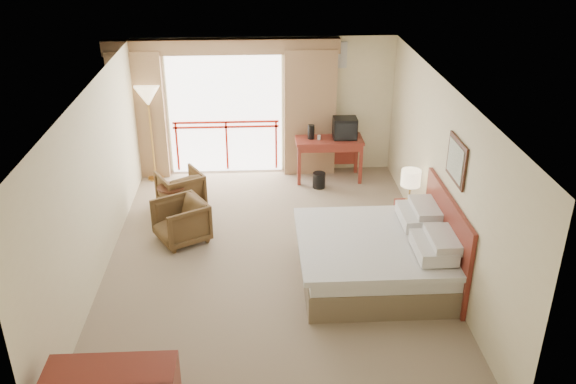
{
  "coord_description": "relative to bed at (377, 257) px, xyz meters",
  "views": [
    {
      "loc": [
        -0.19,
        -7.99,
        5.0
      ],
      "look_at": [
        0.26,
        0.4,
        0.96
      ],
      "focal_mm": 38.0,
      "sensor_mm": 36.0,
      "label": 1
    }
  ],
  "objects": [
    {
      "name": "table_lamp",
      "position": [
        0.75,
        1.34,
        0.61
      ],
      "size": [
        0.32,
        0.32,
        0.56
      ],
      "rotation": [
        0.0,
        0.0,
        0.12
      ],
      "color": "tan",
      "rests_on": "nightstand"
    },
    {
      "name": "wall_left",
      "position": [
        -4.0,
        0.6,
        0.97
      ],
      "size": [
        0.0,
        7.0,
        7.0
      ],
      "primitive_type": "plane",
      "rotation": [
        1.57,
        0.0,
        1.57
      ],
      "color": "beige",
      "rests_on": "ground"
    },
    {
      "name": "armchair_far",
      "position": [
        -3.08,
        2.53,
        -0.38
      ],
      "size": [
        0.97,
        0.98,
        0.66
      ],
      "primitive_type": "imported",
      "rotation": [
        0.0,
        0.0,
        -2.64
      ],
      "color": "#43311D",
      "rests_on": "floor"
    },
    {
      "name": "side_table",
      "position": [
        -3.19,
        2.23,
        -0.02
      ],
      "size": [
        0.48,
        0.48,
        0.52
      ],
      "rotation": [
        0.0,
        0.0,
        -0.31
      ],
      "color": "black",
      "rests_on": "floor"
    },
    {
      "name": "floor",
      "position": [
        -1.5,
        0.6,
        -0.38
      ],
      "size": [
        7.0,
        7.0,
        0.0
      ],
      "primitive_type": "plane",
      "color": "#816E56",
      "rests_on": "ground"
    },
    {
      "name": "wastebasket",
      "position": [
        -0.52,
        3.17,
        -0.23
      ],
      "size": [
        0.3,
        0.3,
        0.3
      ],
      "primitive_type": "cylinder",
      "rotation": [
        0.0,
        0.0,
        -0.3
      ],
      "color": "black",
      "rests_on": "floor"
    },
    {
      "name": "bed",
      "position": [
        0.0,
        0.0,
        0.0
      ],
      "size": [
        2.13,
        2.06,
        0.97
      ],
      "color": "brown",
      "rests_on": "floor"
    },
    {
      "name": "cup",
      "position": [
        -0.5,
        3.54,
        0.51
      ],
      "size": [
        0.06,
        0.06,
        0.09
      ],
      "primitive_type": "cylinder",
      "rotation": [
        0.0,
        0.0,
        -0.02
      ],
      "color": "white",
      "rests_on": "desk"
    },
    {
      "name": "wall_front",
      "position": [
        -1.5,
        -2.9,
        0.97
      ],
      "size": [
        5.0,
        0.0,
        5.0
      ],
      "primitive_type": "plane",
      "rotation": [
        -1.57,
        0.0,
        0.0
      ],
      "color": "beige",
      "rests_on": "ground"
    },
    {
      "name": "nightstand",
      "position": [
        0.75,
        1.29,
        -0.1
      ],
      "size": [
        0.41,
        0.48,
        0.55
      ],
      "primitive_type": "cube",
      "rotation": [
        0.0,
        0.0,
        0.04
      ],
      "color": "maroon",
      "rests_on": "floor"
    },
    {
      "name": "phone",
      "position": [
        0.7,
        1.14,
        0.22
      ],
      "size": [
        0.22,
        0.2,
        0.08
      ],
      "primitive_type": "cube",
      "rotation": [
        0.0,
        0.0,
        0.32
      ],
      "color": "black",
      "rests_on": "nightstand"
    },
    {
      "name": "wall_right",
      "position": [
        1.0,
        0.6,
        0.97
      ],
      "size": [
        0.0,
        7.0,
        7.0
      ],
      "primitive_type": "plane",
      "rotation": [
        1.57,
        0.0,
        -1.57
      ],
      "color": "beige",
      "rests_on": "ground"
    },
    {
      "name": "headboard",
      "position": [
        0.96,
        0.0,
        0.27
      ],
      "size": [
        0.06,
        2.1,
        1.3
      ],
      "primitive_type": "cube",
      "color": "maroon",
      "rests_on": "wall_right"
    },
    {
      "name": "desk",
      "position": [
        -0.3,
        3.65,
        0.28
      ],
      "size": [
        1.3,
        0.63,
        0.85
      ],
      "rotation": [
        0.0,
        0.0,
        0.07
      ],
      "color": "maroon",
      "rests_on": "floor"
    },
    {
      "name": "valance",
      "position": [
        -2.3,
        3.98,
        2.17
      ],
      "size": [
        4.4,
        0.22,
        0.28
      ],
      "primitive_type": "cube",
      "color": "brown",
      "rests_on": "wall_back"
    },
    {
      "name": "balcony_railing",
      "position": [
        -2.3,
        4.06,
        0.44
      ],
      "size": [
        2.09,
        0.03,
        1.02
      ],
      "color": "red",
      "rests_on": "wall_back"
    },
    {
      "name": "tv",
      "position": [
        0.0,
        3.58,
        0.67
      ],
      "size": [
        0.45,
        0.36,
        0.41
      ],
      "rotation": [
        0.0,
        0.0,
        0.3
      ],
      "color": "black",
      "rests_on": "desk"
    },
    {
      "name": "wall_back",
      "position": [
        -1.5,
        4.1,
        0.97
      ],
      "size": [
        5.0,
        0.0,
        5.0
      ],
      "primitive_type": "plane",
      "rotation": [
        1.57,
        0.0,
        0.0
      ],
      "color": "beige",
      "rests_on": "ground"
    },
    {
      "name": "book",
      "position": [
        -3.19,
        2.23,
        0.15
      ],
      "size": [
        0.24,
        0.25,
        0.02
      ],
      "primitive_type": "imported",
      "rotation": [
        0.0,
        0.0,
        0.65
      ],
      "color": "white",
      "rests_on": "side_table"
    },
    {
      "name": "ceiling",
      "position": [
        -1.5,
        0.6,
        2.32
      ],
      "size": [
        7.0,
        7.0,
        0.0
      ],
      "primitive_type": "plane",
      "rotation": [
        3.14,
        0.0,
        0.0
      ],
      "color": "white",
      "rests_on": "wall_back"
    },
    {
      "name": "balcony_door",
      "position": [
        -2.3,
        4.08,
        0.82
      ],
      "size": [
        2.4,
        0.0,
        2.4
      ],
      "primitive_type": "plane",
      "rotation": [
        1.57,
        0.0,
        0.0
      ],
      "color": "white",
      "rests_on": "wall_back"
    },
    {
      "name": "armchair_near",
      "position": [
        -2.94,
        1.28,
        -0.38
      ],
      "size": [
        1.03,
        1.03,
        0.7
      ],
      "primitive_type": "imported",
      "rotation": [
        0.0,
        0.0,
        -1.05
      ],
      "color": "#43311D",
      "rests_on": "floor"
    },
    {
      "name": "hvac_vent",
      "position": [
        -0.2,
        4.07,
        1.97
      ],
      "size": [
        0.5,
        0.04,
        0.5
      ],
      "primitive_type": "cube",
      "color": "silver",
      "rests_on": "wall_back"
    },
    {
      "name": "coffee_maker",
      "position": [
        -0.65,
        3.59,
        0.61
      ],
      "size": [
        0.14,
        0.14,
        0.28
      ],
      "primitive_type": "cylinder",
      "rotation": [
        0.0,
        0.0,
        0.07
      ],
      "color": "black",
      "rests_on": "desk"
    },
    {
      "name": "curtain_left",
      "position": [
        -3.95,
        3.95,
        0.87
      ],
      "size": [
        1.0,
        0.26,
        2.5
      ],
      "primitive_type": "cube",
      "color": "brown",
      "rests_on": "wall_back"
    },
    {
      "name": "floor_lamp",
      "position": [
        -3.72,
        3.77,
        1.24
      ],
      "size": [
        0.48,
        0.48,
        1.88
      ],
      "rotation": [
        0.0,
        0.0,
        -0.3
      ],
      "color": "tan",
      "rests_on": "floor"
    },
    {
      "name": "curtain_right",
      "position": [
        -0.65,
        3.95,
        0.87
      ],
      "size": [
        1.0,
        0.26,
        2.5
      ],
      "primitive_type": "cube",
      "color": "brown",
      "rests_on": "wall_back"
    },
    {
      "name": "framed_art",
      "position": [
        0.97,
        0.0,
        1.47
      ],
      "size": [
        0.04,
        0.72,
        0.6
      ],
      "color": "black",
      "rests_on": "wall_right"
    }
  ]
}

